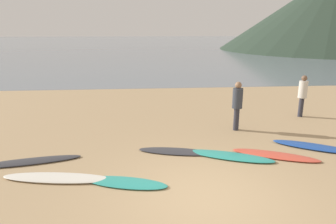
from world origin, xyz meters
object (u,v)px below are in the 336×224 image
Objects in this scene: surfboard_0 at (29,162)px; surfboard_4 at (231,156)px; surfboard_1 at (57,178)px; person_0 at (237,102)px; surfboard_6 at (314,147)px; person_1 at (303,93)px; surfboard_3 at (177,151)px; surfboard_5 at (275,155)px; surfboard_2 at (126,183)px.

surfboard_4 is at bearing -12.24° from surfboard_0.
surfboard_4 is at bearing 19.77° from surfboard_1.
surfboard_4 is 1.39× the size of person_0.
surfboard_6 is at bearing 32.86° from surfboard_4.
person_0 is 3.37m from person_1.
surfboard_0 is 1.22× the size of surfboard_3.
surfboard_3 is at bearing 33.00° from surfboard_1.
surfboard_3 is 0.95× the size of surfboard_6.
surfboard_0 is 5.44m from surfboard_4.
surfboard_0 is at bearing -146.95° from surfboard_6.
surfboard_0 is at bearing -156.20° from surfboard_5.
surfboard_3 is 3.06m from person_0.
surfboard_0 is 1.15× the size of surfboard_5.
surfboard_1 reaches higher than surfboard_2.
surfboard_6 is 1.40× the size of person_1.
person_0 is at bearing 165.57° from surfboard_6.
surfboard_4 is 1.01× the size of surfboard_5.
surfboard_3 is at bearing 67.40° from surfboard_2.
surfboard_6 is at bearing 44.58° from surfboard_5.
person_1 is at bearing 66.64° from surfboard_4.
surfboard_6 is (8.09, 0.34, 0.01)m from surfboard_0.
surfboard_1 is at bearing -138.60° from surfboard_6.
surfboard_5 reaches higher than surfboard_3.
surfboard_3 is 1.52m from surfboard_4.
surfboard_4 is (1.45, -0.48, 0.01)m from surfboard_3.
person_1 reaches higher than surfboard_2.
surfboard_1 is at bearing 28.98° from person_1.
surfboard_3 is at bearing -5.84° from surfboard_0.
surfboard_1 is 1.35× the size of surfboard_2.
surfboard_3 is 1.29× the size of person_0.
surfboard_1 is 1.55× the size of person_0.
surfboard_3 is at bearing 86.97° from person_0.
surfboard_4 is 2.61m from person_0.
surfboard_5 is (2.70, -0.52, 0.01)m from surfboard_3.
surfboard_4 is 2.69m from surfboard_6.
surfboard_1 is 1.13× the size of surfboard_6.
surfboard_4 is 1.42× the size of person_1.
surfboard_5 is 1.37× the size of person_0.
surfboard_2 is 0.83× the size of surfboard_4.
surfboard_4 reaches higher than surfboard_0.
surfboard_4 is at bearing 43.60° from person_1.
surfboard_1 is at bearing -176.66° from surfboard_2.
surfboard_6 is 2.75m from person_0.
surfboard_4 is 1.02× the size of surfboard_6.
person_0 is at bearing 51.52° from surfboard_3.
surfboard_5 is at bearing 148.97° from person_0.
surfboard_0 is 1.61× the size of person_1.
surfboard_2 is 2.20m from surfboard_3.
person_0 reaches higher than surfboard_0.
person_0 reaches higher than surfboard_6.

